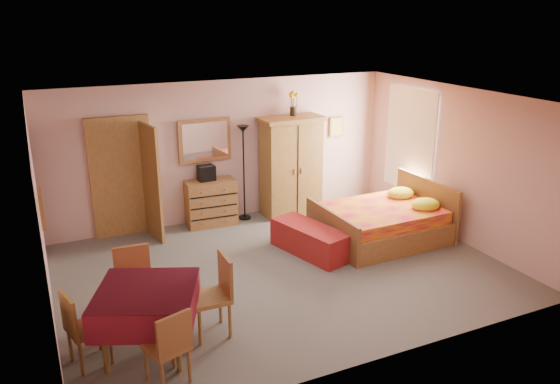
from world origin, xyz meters
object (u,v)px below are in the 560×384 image
stereo (206,173)px  sunflower_vase (293,103)px  chest_of_drawers (211,203)px  dining_table (148,321)px  chair_south (166,345)px  floor_lamp (244,173)px  chair_north (136,288)px  wall_mirror (205,140)px  wardrobe (291,166)px  chair_east (210,297)px  bed (381,213)px  bench (310,240)px  chair_west (88,327)px

stereo → sunflower_vase: sunflower_vase is taller
chest_of_drawers → stereo: stereo is taller
dining_table → chair_south: bearing=-84.7°
sunflower_vase → floor_lamp: bearing=-179.3°
sunflower_vase → chair_north: size_ratio=0.46×
wall_mirror → wardrobe: bearing=-13.7°
wall_mirror → dining_table: (-1.89, -3.70, -1.15)m
sunflower_vase → chair_east: (-2.82, -3.47, -1.62)m
chest_of_drawers → chair_south: 4.51m
bed → chair_south: (-4.25, -2.23, -0.03)m
chest_of_drawers → floor_lamp: floor_lamp is taller
wall_mirror → bed: (2.42, -2.10, -1.07)m
floor_lamp → bed: (1.75, -1.91, -0.42)m
bench → bed: bearing=-0.1°
chair_east → chest_of_drawers: bearing=-17.2°
dining_table → chair_east: 0.76m
floor_lamp → chair_north: bearing=-131.9°
sunflower_vase → chair_south: bearing=-130.2°
chest_of_drawers → dining_table: (-1.89, -3.49, -0.02)m
chair_south → chair_east: (0.70, 0.69, 0.06)m
stereo → chair_south: (-1.78, -4.16, -0.54)m
sunflower_vase → dining_table: (-3.58, -3.53, -1.72)m
floor_lamp → chair_west: bearing=-132.8°
bench → dining_table: 3.36m
floor_lamp → bed: size_ratio=0.87×
chair_south → chair_east: size_ratio=0.88×
chest_of_drawers → chair_north: 3.42m
wardrobe → dining_table: 4.91m
chest_of_drawers → wardrobe: wardrobe is taller
bed → chair_north: 4.42m
chest_of_drawers → bench: size_ratio=0.64×
floor_lamp → chair_west: (-3.20, -3.46, -0.44)m
chair_west → wall_mirror: bearing=130.5°
floor_lamp → chair_west: 4.73m
sunflower_vase → chair_south: 5.70m
chair_north → chair_east: size_ratio=0.98×
bed → dining_table: size_ratio=1.89×
floor_lamp → bench: size_ratio=1.28×
wall_mirror → bench: (1.05, -2.10, -1.32)m
sunflower_vase → chair_north: 4.88m
wardrobe → chair_north: bearing=-144.0°
bed → chair_south: bed is taller
bench → chair_east: bearing=-144.7°
chair_west → chair_east: bearing=75.2°
chair_north → wardrobe: bearing=-138.4°
floor_lamp → bed: 2.63m
chest_of_drawers → chair_west: bearing=-123.3°
chair_west → wardrobe: bearing=114.4°
bench → chair_north: size_ratio=1.42×
bench → dining_table: bearing=-151.4°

